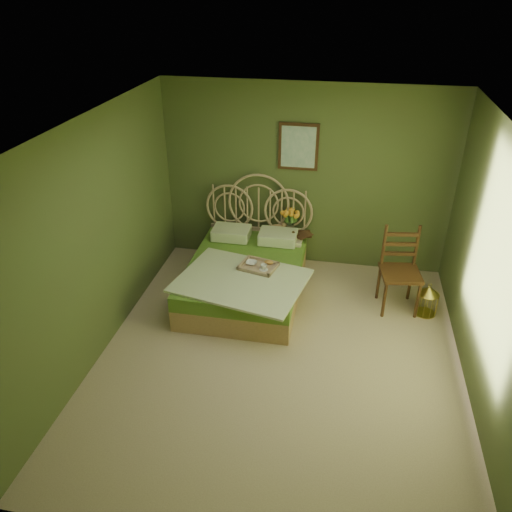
% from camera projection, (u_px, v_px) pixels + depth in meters
% --- Properties ---
extents(floor, '(4.50, 4.50, 0.00)m').
position_uv_depth(floor, '(279.00, 357.00, 5.64)').
color(floor, '#C9B091').
rests_on(floor, ground).
extents(ceiling, '(4.50, 4.50, 0.00)m').
position_uv_depth(ceiling, '(286.00, 128.00, 4.36)').
color(ceiling, silver).
rests_on(ceiling, wall_back).
extents(wall_back, '(4.00, 0.00, 4.00)m').
position_uv_depth(wall_back, '(305.00, 178.00, 6.92)').
color(wall_back, '#4E582E').
rests_on(wall_back, floor).
extents(wall_left, '(0.00, 4.50, 4.50)m').
position_uv_depth(wall_left, '(97.00, 240.00, 5.32)').
color(wall_left, '#4E582E').
rests_on(wall_left, floor).
extents(wall_right, '(0.00, 4.50, 4.50)m').
position_uv_depth(wall_right, '(493.00, 277.00, 4.67)').
color(wall_right, '#4E582E').
rests_on(wall_right, floor).
extents(wall_art, '(0.54, 0.04, 0.64)m').
position_uv_depth(wall_art, '(298.00, 147.00, 6.69)').
color(wall_art, '#3A1C10').
rests_on(wall_art, wall_back).
extents(bed, '(1.71, 2.17, 1.34)m').
position_uv_depth(bed, '(246.00, 273.00, 6.64)').
color(bed, tan).
rests_on(bed, floor).
extents(nightstand, '(0.49, 0.49, 0.97)m').
position_uv_depth(nightstand, '(286.00, 246.00, 7.20)').
color(nightstand, beige).
rests_on(nightstand, floor).
extents(chair, '(0.54, 0.54, 1.08)m').
position_uv_depth(chair, '(401.00, 264.00, 6.26)').
color(chair, '#3A1C10').
rests_on(chair, floor).
extents(birdcage, '(0.26, 0.26, 0.40)m').
position_uv_depth(birdcage, '(427.00, 300.00, 6.27)').
color(birdcage, gold).
rests_on(birdcage, floor).
extents(book_lower, '(0.22, 0.27, 0.02)m').
position_uv_depth(book_lower, '(299.00, 234.00, 7.08)').
color(book_lower, '#381E0F').
rests_on(book_lower, nightstand).
extents(book_upper, '(0.29, 0.30, 0.02)m').
position_uv_depth(book_upper, '(299.00, 233.00, 7.07)').
color(book_upper, '#472819').
rests_on(book_upper, nightstand).
extents(cereal_bowl, '(0.14, 0.14, 0.03)m').
position_uv_depth(cereal_bowl, '(251.00, 263.00, 6.41)').
color(cereal_bowl, white).
rests_on(cereal_bowl, bed).
extents(coffee_cup, '(0.08, 0.08, 0.08)m').
position_uv_depth(coffee_cup, '(264.00, 267.00, 6.27)').
color(coffee_cup, white).
rests_on(coffee_cup, bed).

